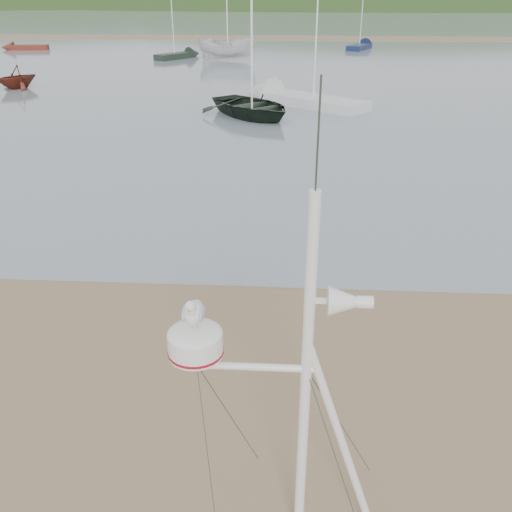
# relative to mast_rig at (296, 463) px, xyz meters

# --- Properties ---
(ground) EXTENTS (560.00, 560.00, 0.00)m
(ground) POSITION_rel_mast_rig_xyz_m (-3.33, 1.87, -1.23)
(ground) COLOR #7D6448
(ground) RESTS_ON ground
(water) EXTENTS (560.00, 256.00, 0.04)m
(water) POSITION_rel_mast_rig_xyz_m (-3.33, 133.87, -1.21)
(water) COLOR gray
(water) RESTS_ON ground
(sandbar) EXTENTS (560.00, 7.00, 0.07)m
(sandbar) POSITION_rel_mast_rig_xyz_m (-3.33, 71.87, -1.16)
(sandbar) COLOR #7D6448
(sandbar) RESTS_ON water
(hill_ridge) EXTENTS (620.00, 180.00, 80.00)m
(hill_ridge) POSITION_rel_mast_rig_xyz_m (15.18, 236.87, -20.93)
(hill_ridge) COLOR #1F3616
(hill_ridge) RESTS_ON ground
(mast_rig) EXTENTS (2.26, 2.41, 5.10)m
(mast_rig) POSITION_rel_mast_rig_xyz_m (0.00, 0.00, 0.00)
(mast_rig) COLOR white
(mast_rig) RESTS_ON ground
(boat_dark) EXTENTS (3.51, 3.17, 5.15)m
(boat_dark) POSITION_rel_mast_rig_xyz_m (-2.00, 22.74, 1.38)
(boat_dark) COLOR black
(boat_dark) RESTS_ON water
(boat_red) EXTENTS (2.73, 2.48, 2.71)m
(boat_red) POSITION_rel_mast_rig_xyz_m (-17.44, 30.48, 0.16)
(boat_red) COLOR #5E2015
(boat_red) RESTS_ON water
(boat_white) EXTENTS (2.13, 2.08, 5.23)m
(boat_white) POSITION_rel_mast_rig_xyz_m (-5.78, 46.81, 1.42)
(boat_white) COLOR silver
(boat_white) RESTS_ON water
(sailboat_blue_far) EXTENTS (3.75, 6.17, 6.07)m
(sailboat_blue_far) POSITION_rel_mast_rig_xyz_m (7.60, 58.71, -0.93)
(sailboat_blue_far) COLOR #121E40
(sailboat_blue_far) RESTS_ON ground
(sailboat_dark_mid) EXTENTS (4.03, 5.10, 5.32)m
(sailboat_dark_mid) POSITION_rel_mast_rig_xyz_m (-10.03, 48.40, -0.93)
(sailboat_dark_mid) COLOR black
(sailboat_dark_mid) RESTS_ON ground
(dinghy_red_far) EXTENTS (4.88, 1.82, 1.16)m
(dinghy_red_far) POSITION_rel_mast_rig_xyz_m (-28.49, 54.63, -0.94)
(dinghy_red_far) COLOR #5E2015
(dinghy_red_far) RESTS_ON ground
(sailboat_white_near) EXTENTS (7.45, 6.60, 7.95)m
(sailboat_white_near) POSITION_rel_mast_rig_xyz_m (-0.65, 27.14, -0.93)
(sailboat_white_near) COLOR silver
(sailboat_white_near) RESTS_ON ground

